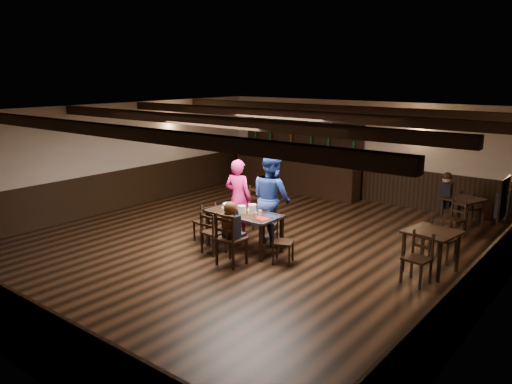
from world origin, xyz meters
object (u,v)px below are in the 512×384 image
Objects in this scene: dining_table at (244,217)px; cake at (229,206)px; chair_near_left at (211,230)px; chair_near_right at (228,236)px; bar_counter at (297,167)px; man_blue at (272,198)px; woman_pink at (238,198)px.

cake reaches higher than dining_table.
chair_near_right reaches higher than chair_near_left.
bar_counter is (-1.52, 4.78, -0.07)m from cake.
chair_near_right is 0.53× the size of man_blue.
chair_near_left is 0.85× the size of chair_near_right.
man_blue is (0.50, 1.29, 0.44)m from chair_near_left.
chair_near_right is (0.35, -0.86, -0.09)m from dining_table.
man_blue is 0.89m from cake.
bar_counter reaches higher than chair_near_left.
woman_pink is 0.89× the size of man_blue.
cake is at bearing 102.36° from chair_near_left.
chair_near_right reaches higher than dining_table.
chair_near_left is 0.51× the size of woman_pink.
woman_pink is (-0.31, 1.19, 0.34)m from chair_near_left.
chair_near_right is 3.34× the size of cake.
chair_near_left reaches higher than dining_table.
chair_near_right is 0.59× the size of woman_pink.
woman_pink is at bearing 26.14° from man_blue.
chair_near_left is 5.74m from bar_counter.
chair_near_right is 1.58m from man_blue.
dining_table is 0.93m from chair_near_right.
cake is at bearing 169.46° from dining_table.
cake is (0.15, -0.48, -0.04)m from woman_pink.
chair_near_right is 1.76m from woman_pink.
dining_table is at bearing 62.46° from chair_near_left.
chair_near_right reaches higher than cake.
chair_near_right is 6.19m from bar_counter.
man_blue is at bearing 74.94° from dining_table.
dining_table is at bearing -10.54° from cake.
chair_near_left is 0.45× the size of man_blue.
woman_pink is at bearing -72.35° from bar_counter.
bar_counter is at bearing 107.66° from cake.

